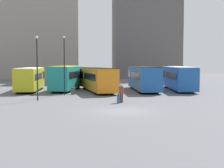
% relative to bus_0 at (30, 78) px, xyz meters
% --- Properties ---
extents(ground_plane, '(160.00, 160.00, 0.00)m').
position_rel_bus_0_xyz_m(ground_plane, '(9.92, -17.90, -1.66)').
color(ground_plane, '#56565B').
extents(building_block_left, '(24.06, 15.83, 22.96)m').
position_rel_bus_0_xyz_m(building_block_left, '(-6.48, 36.91, 9.82)').
color(building_block_left, gray).
rests_on(building_block_left, ground_plane).
extents(building_block_right, '(16.26, 10.32, 36.60)m').
position_rel_bus_0_xyz_m(building_block_right, '(22.43, 36.91, 16.65)').
color(building_block_right, '#5B5656').
rests_on(building_block_right, ground_plane).
extents(bus_0, '(2.47, 9.49, 3.05)m').
position_rel_bus_0_xyz_m(bus_0, '(0.00, 0.00, 0.00)').
color(bus_0, gold).
rests_on(bus_0, ground_plane).
extents(bus_1, '(4.04, 10.27, 3.28)m').
position_rel_bus_0_xyz_m(bus_1, '(4.66, 0.76, 0.12)').
color(bus_1, '#19847F').
rests_on(bus_1, ground_plane).
extents(bus_2, '(4.53, 12.22, 3.08)m').
position_rel_bus_0_xyz_m(bus_2, '(8.73, -0.99, 0.03)').
color(bus_2, orange).
rests_on(bus_2, ground_plane).
extents(bus_3, '(2.71, 11.66, 3.19)m').
position_rel_bus_0_xyz_m(bus_3, '(14.88, -0.43, 0.08)').
color(bus_3, '#1E56A3').
rests_on(bus_3, ground_plane).
extents(bus_4, '(3.52, 12.16, 3.18)m').
position_rel_bus_0_xyz_m(bus_4, '(19.86, 0.21, 0.08)').
color(bus_4, '#1E56A3').
rests_on(bus_4, ground_plane).
extents(traveler, '(0.52, 0.52, 1.78)m').
position_rel_bus_0_xyz_m(traveler, '(10.51, -12.76, -0.60)').
color(traveler, '#4C3828').
rests_on(traveler, ground_plane).
extents(suitcase, '(0.32, 0.41, 0.87)m').
position_rel_bus_0_xyz_m(suitcase, '(10.20, -13.17, -1.35)').
color(suitcase, '#334CB2').
rests_on(suitcase, ground_plane).
extents(lamp_post_1, '(0.28, 0.28, 6.72)m').
position_rel_bus_0_xyz_m(lamp_post_1, '(4.81, -5.63, 2.23)').
color(lamp_post_1, black).
rests_on(lamp_post_1, ground_plane).
extents(lamp_post_2, '(0.28, 0.28, 6.30)m').
position_rel_bus_0_xyz_m(lamp_post_2, '(2.51, -10.51, 2.01)').
color(lamp_post_2, black).
rests_on(lamp_post_2, ground_plane).
extents(trash_bin, '(0.52, 0.52, 0.85)m').
position_rel_bus_0_xyz_m(trash_bin, '(5.76, -4.86, -1.23)').
color(trash_bin, '#47474C').
rests_on(trash_bin, ground_plane).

